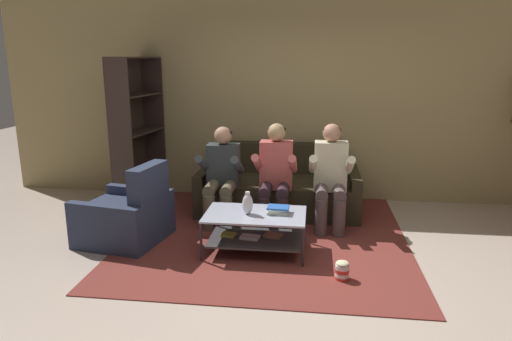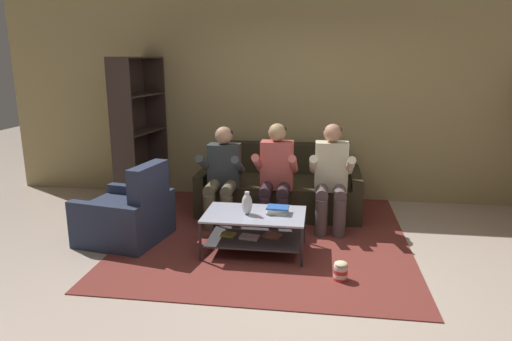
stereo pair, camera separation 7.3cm
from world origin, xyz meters
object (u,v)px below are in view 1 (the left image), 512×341
Objects in this scene: popcorn_tub at (342,271)px; couch at (279,190)px; person_seated_left at (222,172)px; person_seated_middle at (275,172)px; bookshelf at (135,148)px; person_seated_right at (331,173)px; vase at (248,204)px; coffee_table at (255,227)px; armchair at (127,217)px; book_stack at (278,210)px.

couch is at bearing 110.84° from popcorn_tub.
person_seated_middle reaches higher than person_seated_left.
bookshelf reaches higher than person_seated_middle.
bookshelf is at bearing 166.30° from person_seated_right.
vase reaches higher than popcorn_tub.
vase reaches higher than coffee_table.
coffee_table is at bearing 21.26° from vase.
armchair reaches higher than vase.
bookshelf is (-1.75, 1.46, 0.24)m from vase.
couch reaches higher than coffee_table.
book_stack is at bearing -34.50° from bookshelf.
bookshelf reaches higher than vase.
person_seated_right is at bearing 93.51° from popcorn_tub.
person_seated_left reaches higher than couch.
coffee_table is at bearing -133.88° from person_seated_right.
armchair is (0.41, -1.32, -0.49)m from bookshelf.
couch is 0.68m from person_seated_middle.
person_seated_middle is 5.25× the size of book_stack.
couch is 1.99m from armchair.
book_stack reaches higher than coffee_table.
book_stack is at bearing 139.12° from popcorn_tub.
vase is 0.31m from book_stack.
book_stack is (0.09, -0.77, -0.20)m from person_seated_middle.
bookshelf is at bearing 178.07° from couch.
bookshelf is at bearing 143.91° from popcorn_tub.
person_seated_right is at bearing 46.12° from coffee_table.
person_seated_right is 0.97m from book_stack.
person_seated_left is at bearing 135.89° from popcorn_tub.
coffee_table is at bearing 148.91° from popcorn_tub.
vase is 1.37m from armchair.
person_seated_middle is at bearing -17.92° from bookshelf.
armchair is (-0.92, -0.68, -0.36)m from person_seated_left.
popcorn_tub is (1.35, -1.31, -0.54)m from person_seated_left.
couch is 1.67× the size of person_seated_right.
couch is at bearing 138.33° from person_seated_right.
person_seated_middle is 2.06m from bookshelf.
person_seated_left is at bearing -179.77° from person_seated_right.
person_seated_middle is 1.60m from popcorn_tub.
vase is at bearing -169.42° from book_stack.
popcorn_tub is at bearing -86.49° from person_seated_right.
person_seated_right is at bearing 44.53° from vase.
popcorn_tub is at bearing -31.09° from coffee_table.
person_seated_right is 6.62× the size of popcorn_tub.
armchair is at bearing -162.56° from person_seated_right.
person_seated_left is 6.31× the size of popcorn_tub.
vase is 1.13m from popcorn_tub.
person_seated_middle reaches higher than coffee_table.
person_seated_left is at bearing 36.71° from armchair.
armchair is at bearing -156.12° from person_seated_middle.
coffee_table is at bearing -99.62° from person_seated_middle.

